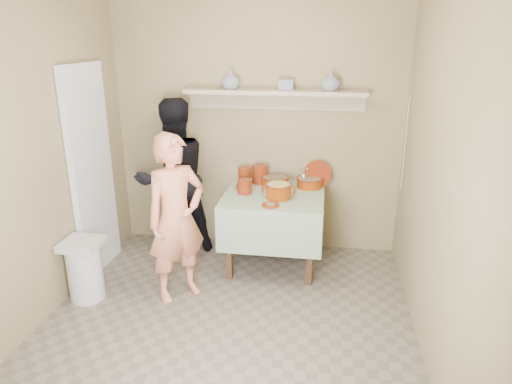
% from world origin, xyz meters
% --- Properties ---
extents(ground, '(3.50, 3.50, 0.00)m').
position_xyz_m(ground, '(0.00, 0.00, 0.00)').
color(ground, '#6C6154').
rests_on(ground, ground).
extents(tile_panel, '(0.06, 0.70, 2.00)m').
position_xyz_m(tile_panel, '(-1.46, 0.95, 1.00)').
color(tile_panel, silver).
rests_on(tile_panel, ground).
extents(plate_stack_a, '(0.13, 0.13, 0.18)m').
position_xyz_m(plate_stack_a, '(-0.09, 1.53, 0.85)').
color(plate_stack_a, '#651F0D').
rests_on(plate_stack_a, serving_table).
extents(plate_stack_b, '(0.16, 0.16, 0.19)m').
position_xyz_m(plate_stack_b, '(0.06, 1.58, 0.86)').
color(plate_stack_b, '#651F0D').
rests_on(plate_stack_b, serving_table).
extents(bowl_stack, '(0.14, 0.14, 0.14)m').
position_xyz_m(bowl_stack, '(-0.04, 1.23, 0.83)').
color(bowl_stack, '#651F0D').
rests_on(bowl_stack, serving_table).
extents(empty_bowl, '(0.15, 0.15, 0.04)m').
position_xyz_m(empty_bowl, '(-0.07, 1.34, 0.78)').
color(empty_bowl, '#651F0D').
rests_on(empty_bowl, serving_table).
extents(propped_lid, '(0.30, 0.15, 0.27)m').
position_xyz_m(propped_lid, '(0.66, 1.59, 0.88)').
color(propped_lid, '#651F0D').
rests_on(propped_lid, serving_table).
extents(vase_right, '(0.23, 0.23, 0.19)m').
position_xyz_m(vase_right, '(0.74, 1.61, 1.81)').
color(vase_right, navy).
rests_on(vase_right, wall_shelf).
extents(vase_left, '(0.20, 0.20, 0.19)m').
position_xyz_m(vase_left, '(-0.24, 1.60, 1.81)').
color(vase_left, navy).
rests_on(vase_left, wall_shelf).
extents(ceramic_box, '(0.16, 0.12, 0.10)m').
position_xyz_m(ceramic_box, '(0.31, 1.64, 1.77)').
color(ceramic_box, navy).
rests_on(ceramic_box, wall_shelf).
extents(person_cook, '(0.63, 0.64, 1.49)m').
position_xyz_m(person_cook, '(-0.51, 0.55, 0.74)').
color(person_cook, '#D87E5D').
rests_on(person_cook, ground).
extents(person_helper, '(1.02, 1.00, 1.65)m').
position_xyz_m(person_helper, '(-0.81, 1.38, 0.83)').
color(person_helper, black).
rests_on(person_helper, ground).
extents(room_shell, '(3.04, 3.54, 2.62)m').
position_xyz_m(room_shell, '(0.00, 0.00, 1.61)').
color(room_shell, '#928159').
rests_on(room_shell, ground).
extents(serving_table, '(0.97, 0.97, 0.76)m').
position_xyz_m(serving_table, '(0.25, 1.28, 0.64)').
color(serving_table, '#4C2D16').
rests_on(serving_table, ground).
extents(cazuela_meat_a, '(0.30, 0.30, 0.10)m').
position_xyz_m(cazuela_meat_a, '(0.23, 1.51, 0.82)').
color(cazuela_meat_a, '#6D2000').
rests_on(cazuela_meat_a, serving_table).
extents(cazuela_meat_b, '(0.28, 0.28, 0.10)m').
position_xyz_m(cazuela_meat_b, '(0.58, 1.53, 0.82)').
color(cazuela_meat_b, '#6D2000').
rests_on(cazuela_meat_b, serving_table).
extents(ladle, '(0.08, 0.26, 0.19)m').
position_xyz_m(ladle, '(0.52, 1.54, 0.87)').
color(ladle, silver).
rests_on(ladle, cazuela_meat_b).
extents(cazuela_rice, '(0.33, 0.25, 0.14)m').
position_xyz_m(cazuela_rice, '(0.31, 1.14, 0.85)').
color(cazuela_rice, '#6D2000').
rests_on(cazuela_rice, serving_table).
extents(front_plate, '(0.16, 0.16, 0.03)m').
position_xyz_m(front_plate, '(0.26, 0.92, 0.77)').
color(front_plate, '#651F0D').
rests_on(front_plate, serving_table).
extents(wall_shelf, '(1.80, 0.25, 0.21)m').
position_xyz_m(wall_shelf, '(0.20, 1.65, 1.67)').
color(wall_shelf, tan).
rests_on(wall_shelf, room_shell).
extents(trash_bin, '(0.32, 0.32, 0.56)m').
position_xyz_m(trash_bin, '(-1.32, 0.37, 0.28)').
color(trash_bin, silver).
rests_on(trash_bin, ground).
extents(electrical_cord, '(0.01, 0.05, 0.90)m').
position_xyz_m(electrical_cord, '(1.47, 1.48, 1.25)').
color(electrical_cord, silver).
rests_on(electrical_cord, wall_shelf).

